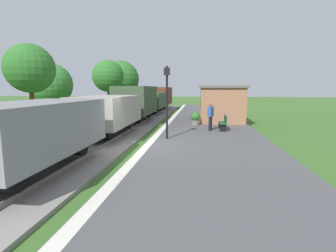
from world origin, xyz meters
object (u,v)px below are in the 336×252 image
Objects in this scene: freight_train at (138,104)px; potted_planter at (195,118)px; station_hut at (220,103)px; person_waiting at (210,115)px; tree_field_left at (108,76)px; tree_trackside_far at (51,84)px; bench_down_platform at (214,110)px; tree_trackside_mid at (30,69)px; bench_near_hut at (223,122)px; tree_field_distant at (121,79)px; lamp_post_near at (167,88)px.

freight_train is 5.82m from potted_planter.
person_waiting is (-1.01, -5.45, -0.47)m from station_hut.
tree_field_left reaches higher than potted_planter.
freight_train is 19.06× the size of person_waiting.
tree_field_left is at bearing -19.34° from person_waiting.
potted_planter is (4.85, -3.11, -0.80)m from freight_train.
tree_trackside_far is at bearing -174.91° from freight_train.
bench_down_platform is 15.08m from tree_trackside_far.
tree_trackside_mid reaches higher than tree_trackside_far.
bench_near_hut is 2.68m from potted_planter.
station_hut is 6.33× the size of potted_planter.
station_hut is at bearing -87.58° from bench_down_platform.
tree_field_distant is (-11.67, 6.92, 3.30)m from bench_down_platform.
station_hut reaches higher than bench_down_platform.
tree_trackside_far is at bearing -177.38° from station_hut.
tree_trackside_mid is (-9.97, -3.32, 3.26)m from potted_planter.
tree_field_distant is (0.06, 17.95, 0.05)m from tree_trackside_mid.
potted_planter is at bearing 18.41° from tree_trackside_mid.
station_hut is at bearing 87.82° from bench_near_hut.
freight_train is 8.09m from bench_down_platform.
lamp_post_near is (-3.12, -12.92, 2.08)m from bench_down_platform.
person_waiting is at bearing -43.32° from freight_train.
bench_down_platform is 12.03m from tree_field_left.
bench_near_hut is 0.27× the size of tree_trackside_mid.
potted_planter is (-0.94, 2.35, -0.46)m from person_waiting.
tree_field_distant is at bearing 113.30° from lamp_post_near.
tree_trackside_far is at bearing -100.50° from tree_field_distant.
tree_field_distant is (-5.06, 11.52, 2.50)m from freight_train.
lamp_post_near is at bearing -134.42° from bench_near_hut.
freight_train is at bearing -66.28° from tree_field_distant.
freight_train is 6.80m from station_hut.
bench_near_hut is 9.74m from bench_down_platform.
tree_field_left is (-9.66, 9.38, 3.40)m from potted_planter.
tree_field_distant reaches higher than station_hut.
tree_field_distant is (-11.67, 16.66, 3.30)m from bench_near_hut.
station_hut is at bearing 57.83° from potted_planter.
person_waiting is 0.29× the size of tree_field_left.
station_hut is 0.99× the size of tree_field_left.
freight_train is 5.95× the size of tree_trackside_mid.
lamp_post_near is 0.68× the size of tree_trackside_mid.
person_waiting reaches higher than bench_down_platform.
freight_train is 35.59× the size of potted_planter.
station_hut is 13.74m from tree_trackside_mid.
bench_near_hut is (-0.20, -5.13, -0.93)m from station_hut.
person_waiting is 4.02m from lamp_post_near.
bench_down_platform is at bearing 76.42° from lamp_post_near.
freight_train is 5.57× the size of tree_field_left.
tree_trackside_mid is (-11.73, -1.29, 3.26)m from bench_near_hut.
lamp_post_near is at bearing -66.70° from tree_field_distant.
bench_down_platform is (-0.20, 4.61, -0.93)m from station_hut.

